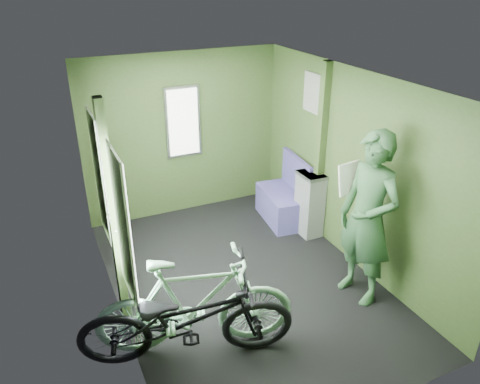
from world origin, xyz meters
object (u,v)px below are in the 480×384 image
object	(u,v)px
passenger	(368,219)
waste_box	(310,204)
bicycle_mint	(197,350)
bench_seat	(284,202)
bicycle_black	(189,361)

from	to	relation	value
passenger	waste_box	distance (m)	1.47
bicycle_mint	bench_seat	xyz separation A→B (m)	(2.00, 1.89, 0.27)
passenger	bicycle_mint	bearing A→B (deg)	-98.26
bench_seat	bicycle_black	bearing A→B (deg)	-130.24
passenger	waste_box	bearing A→B (deg)	161.61
bicycle_mint	waste_box	xyz separation A→B (m)	(2.12, 1.42, 0.44)
bicycle_mint	passenger	xyz separation A→B (m)	(1.92, 0.06, 0.95)
passenger	bench_seat	world-z (taller)	passenger
bicycle_mint	bicycle_black	bearing A→B (deg)	145.94
bicycle_mint	waste_box	bearing A→B (deg)	-40.54
bicycle_black	bicycle_mint	bearing A→B (deg)	-33.66
bench_seat	waste_box	bearing A→B (deg)	-69.78
bicycle_mint	passenger	size ratio (longest dim) A/B	0.96
waste_box	bicycle_mint	bearing A→B (deg)	-146.16
bicycle_mint	bench_seat	world-z (taller)	bench_seat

